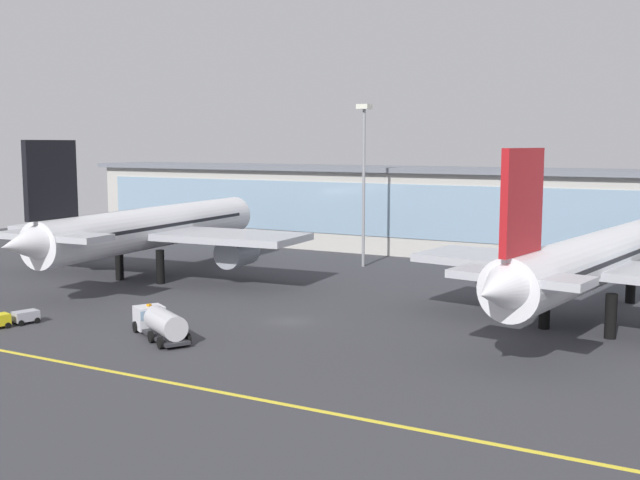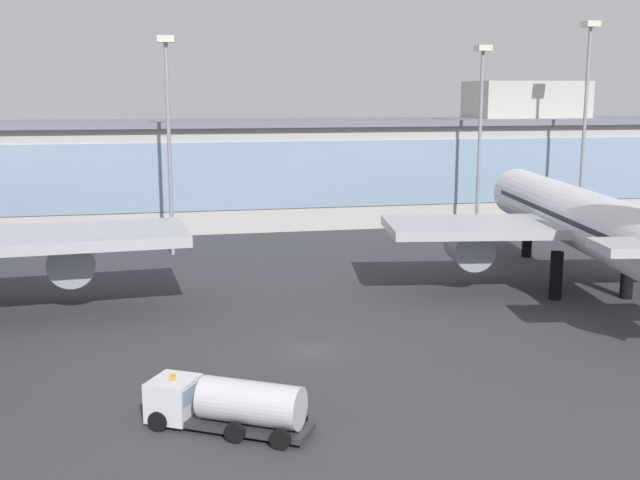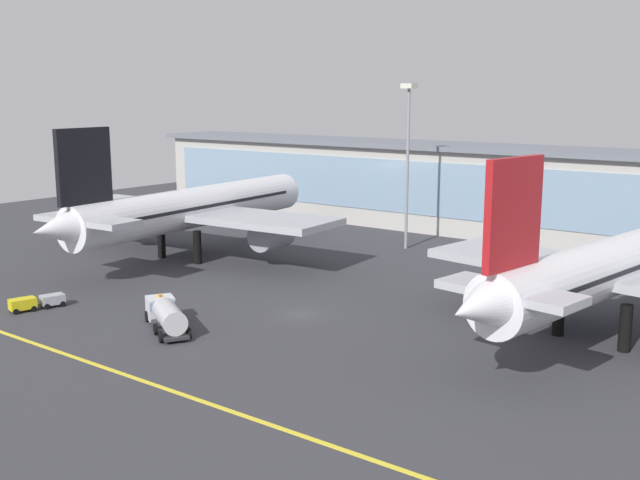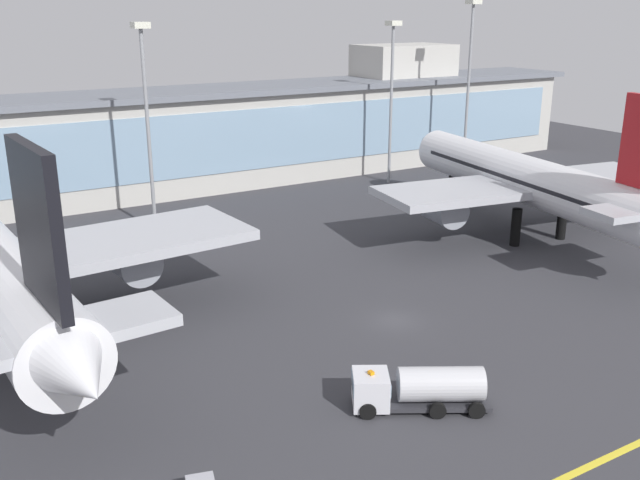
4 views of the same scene
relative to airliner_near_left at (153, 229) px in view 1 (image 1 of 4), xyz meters
The scene contains 8 objects.
ground_plane 32.87m from the airliner_near_left, 23.87° to the right, with size 199.07×199.07×0.00m, color #38383D.
taxiway_centreline_stripe 46.22m from the airliner_near_left, 49.97° to the right, with size 159.26×0.50×0.01m, color yellow.
terminal_building 51.05m from the airliner_near_left, 52.62° to the left, with size 145.20×14.00×19.50m.
airliner_near_left is the anchor object (origin of this frame).
airliner_near_right 56.62m from the airliner_near_left, ahead, with size 36.25×47.96×17.81m.
fuel_tanker_truck 33.71m from the airliner_near_left, 48.10° to the right, with size 9.04×6.65×2.90m.
baggage_tug_near 29.69m from the airliner_near_left, 78.10° to the right, with size 3.07×5.80×1.40m.
apron_light_mast_east 31.92m from the airliner_near_left, 48.01° to the left, with size 1.80×1.80×23.83m.
Camera 1 is at (40.14, -66.39, 18.14)m, focal length 43.25 mm.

